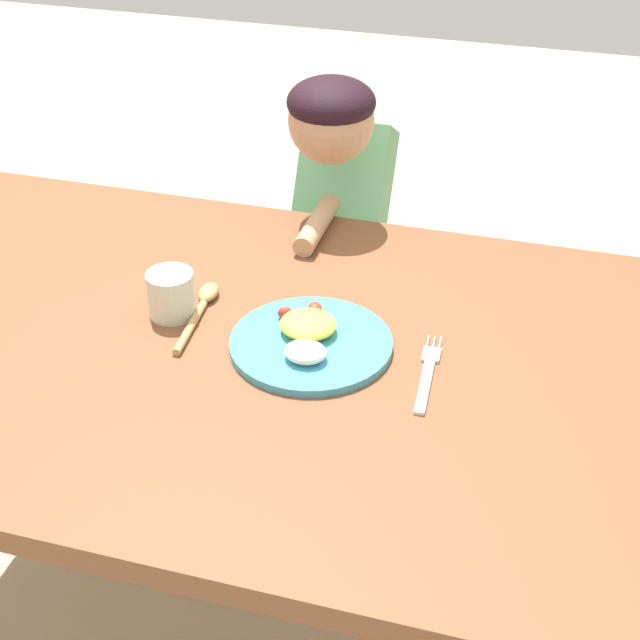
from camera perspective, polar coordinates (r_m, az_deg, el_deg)
ground_plane at (r=2.07m, az=-3.96°, el=-18.13°), size 8.00×8.00×0.00m
dining_table at (r=1.61m, az=-4.84°, el=-4.05°), size 1.46×0.95×0.73m
plate at (r=1.54m, az=-0.60°, el=-1.20°), size 0.27×0.27×0.05m
fork at (r=1.49m, az=6.46°, el=-3.26°), size 0.03×0.21×0.01m
spoon at (r=1.64m, az=-7.14°, el=0.84°), size 0.04×0.21×0.02m
drinking_cup at (r=1.63m, az=-8.93°, el=1.55°), size 0.08×0.08×0.08m
person at (r=2.13m, az=1.38°, el=3.41°), size 0.20×0.44×1.01m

